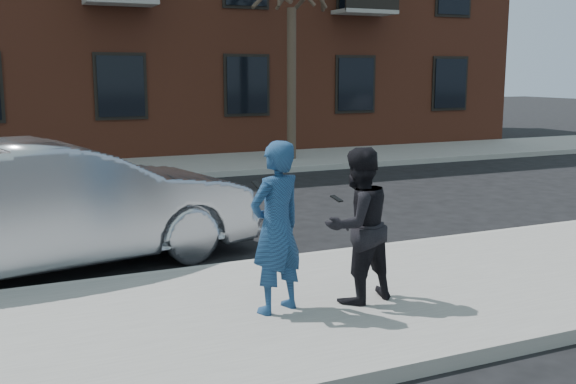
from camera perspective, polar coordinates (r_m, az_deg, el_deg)
name	(u,v)px	position (r m, az deg, el deg)	size (l,w,h in m)	color
ground	(332,303)	(7.79, 3.73, -9.39)	(100.00, 100.00, 0.00)	black
near_sidewalk	(343,304)	(7.56, 4.64, -9.42)	(50.00, 3.50, 0.15)	gray
near_curb	(278,262)	(9.10, -0.85, -5.99)	(50.00, 0.10, 0.15)	#999691
far_sidewalk	(133,169)	(18.24, -13.03, 1.91)	(50.00, 3.50, 0.15)	gray
far_curb	(148,179)	(16.50, -11.79, 1.11)	(50.00, 0.10, 0.15)	#999691
silver_sedan	(61,205)	(9.41, -18.69, -1.07)	(1.82, 5.23, 1.72)	#999BA3
man_hoodie	(276,227)	(6.86, -1.01, -3.02)	(0.75, 0.62, 1.78)	navy
man_peacoat	(358,225)	(7.23, 5.93, -2.82)	(0.92, 0.77, 1.68)	black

